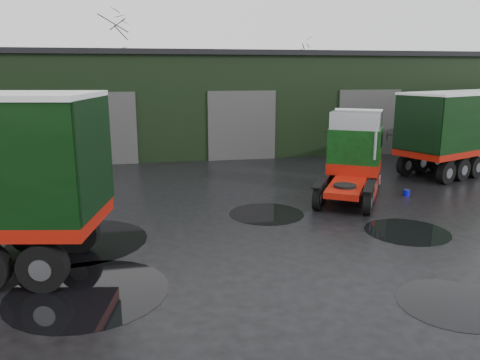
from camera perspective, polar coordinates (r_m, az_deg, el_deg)
name	(u,v)px	position (r m, az deg, el deg)	size (l,w,h in m)	color
ground	(271,246)	(14.18, 3.84, -8.02)	(100.00, 100.00, 0.00)	black
warehouse	(224,99)	(33.27, -1.92, 9.79)	(32.40, 12.40, 6.30)	black
hero_tractor	(351,157)	(19.33, 13.33, 2.78)	(2.39, 5.64, 3.50)	black
wash_bucket	(407,193)	(20.81, 19.64, -1.48)	(0.28, 0.28, 0.26)	#0808AF
tree_back_a	(114,75)	(42.81, -15.15, 12.24)	(4.40, 4.40, 9.50)	black
tree_back_b	(291,86)	(44.86, 6.19, 11.35)	(4.40, 4.40, 7.50)	black
puddle_0	(88,292)	(11.96, -17.99, -12.85)	(3.81, 3.81, 0.01)	black
puddle_1	(407,231)	(16.29, 19.68, -5.93)	(2.73, 2.73, 0.01)	black
puddle_2	(78,241)	(15.34, -19.13, -7.08)	(4.19, 4.19, 0.01)	black
puddle_3	(453,304)	(11.91, 24.53, -13.56)	(2.51, 2.51, 0.01)	black
puddle_4	(266,214)	(17.23, 3.24, -4.12)	(2.76, 2.76, 0.01)	black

